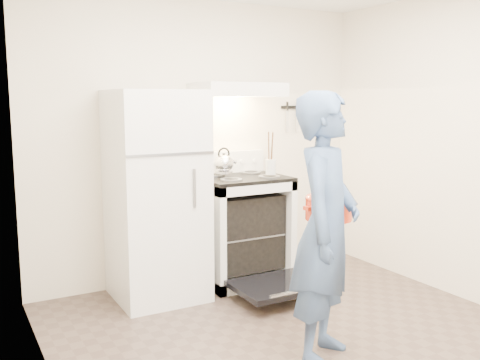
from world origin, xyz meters
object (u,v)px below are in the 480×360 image
refrigerator (156,196)px  person (326,228)px  tea_kettle (224,162)px  dutch_oven (329,209)px  stove_body (242,230)px

refrigerator → person: refrigerator is taller
tea_kettle → dutch_oven: bearing=-87.3°
tea_kettle → person: (-0.13, -1.61, -0.24)m
stove_body → dutch_oven: (-0.08, -1.33, 0.44)m
stove_body → tea_kettle: (-0.14, 0.07, 0.62)m
refrigerator → tea_kettle: size_ratio=6.63×
refrigerator → tea_kettle: refrigerator is taller
refrigerator → tea_kettle: 0.71m
stove_body → person: 1.61m
tea_kettle → person: size_ratio=0.15×
refrigerator → stove_body: 0.90m
tea_kettle → dutch_oven: tea_kettle is taller
refrigerator → stove_body: bearing=1.8°
refrigerator → person: size_ratio=1.01×
tea_kettle → dutch_oven: 1.41m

